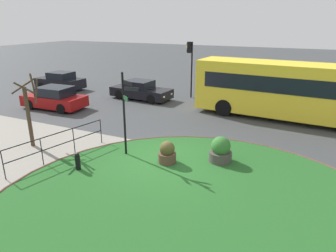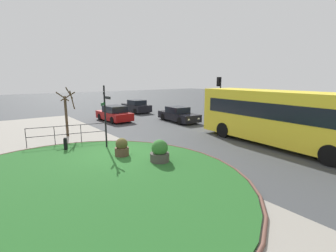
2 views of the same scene
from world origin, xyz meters
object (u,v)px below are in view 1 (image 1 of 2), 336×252
at_px(signpost_directional, 125,109).
at_px(street_tree_bare, 29,110).
at_px(car_far_lane, 60,81).
at_px(car_trailing, 141,91).
at_px(planter_kerbside, 167,154).
at_px(traffic_light_near, 190,57).
at_px(car_near_lane, 55,98).
at_px(planter_near_signpost, 220,152).
at_px(bollard_foreground, 78,162).
at_px(bus_yellow, 288,90).

relative_size(signpost_directional, street_tree_bare, 1.06).
relative_size(car_far_lane, car_trailing, 0.87).
bearing_deg(street_tree_bare, car_far_lane, 128.22).
bearing_deg(planter_kerbside, street_tree_bare, -172.38).
distance_m(car_trailing, traffic_light_near, 4.31).
distance_m(signpost_directional, car_trailing, 10.13).
bearing_deg(traffic_light_near, car_near_lane, 43.30).
bearing_deg(planter_near_signpost, car_trailing, 136.19).
bearing_deg(traffic_light_near, signpost_directional, 96.87).
xyz_separation_m(car_near_lane, car_far_lane, (-3.88, 4.57, 0.01)).
bearing_deg(planter_kerbside, car_trailing, 125.55).
bearing_deg(car_far_lane, car_near_lane, 130.03).
bearing_deg(signpost_directional, car_trailing, 116.84).
height_order(car_near_lane, street_tree_bare, street_tree_bare).
relative_size(car_near_lane, car_far_lane, 1.04).
distance_m(signpost_directional, car_far_lane, 15.15).
distance_m(traffic_light_near, planter_kerbside, 11.71).
relative_size(bollard_foreground, car_trailing, 0.17).
bearing_deg(signpost_directional, car_near_lane, 152.36).
bearing_deg(car_near_lane, car_far_lane, -52.58).
height_order(car_far_lane, planter_near_signpost, car_far_lane).
bearing_deg(traffic_light_near, car_far_lane, 9.86).
height_order(bus_yellow, car_trailing, bus_yellow).
bearing_deg(planter_kerbside, car_far_lane, 147.60).
distance_m(planter_near_signpost, planter_kerbside, 2.13).
relative_size(signpost_directional, car_trailing, 0.77).
relative_size(traffic_light_near, planter_kerbside, 4.03).
xyz_separation_m(car_far_lane, planter_near_signpost, (15.90, -7.89, -0.16)).
bearing_deg(car_far_lane, bus_yellow, 177.93).
bearing_deg(car_trailing, bollard_foreground, -67.23).
bearing_deg(bus_yellow, planter_kerbside, 70.55).
bearing_deg(planter_kerbside, planter_near_signpost, 28.61).
bearing_deg(bollard_foreground, planter_near_signpost, 32.80).
xyz_separation_m(signpost_directional, car_near_lane, (-8.29, 4.34, -1.40)).
xyz_separation_m(signpost_directional, car_trailing, (-4.53, 8.95, -1.45)).
bearing_deg(bus_yellow, car_trailing, 0.62).
height_order(bus_yellow, street_tree_bare, street_tree_bare).
bearing_deg(signpost_directional, street_tree_bare, -169.40).
bearing_deg(signpost_directional, traffic_light_near, 97.80).
bearing_deg(bus_yellow, traffic_light_near, -16.38).
bearing_deg(car_trailing, car_near_lane, -124.70).
bearing_deg(planter_near_signpost, street_tree_bare, -167.19).
height_order(signpost_directional, planter_near_signpost, signpost_directional).
xyz_separation_m(planter_near_signpost, street_tree_bare, (-8.22, -1.87, 1.20)).
height_order(car_near_lane, car_far_lane, car_far_lane).
bearing_deg(traffic_light_near, car_trailing, 32.56).
bearing_deg(street_tree_bare, planter_kerbside, 7.62).
distance_m(car_trailing, planter_near_signpost, 11.44).
distance_m(bus_yellow, car_trailing, 10.08).
relative_size(signpost_directional, traffic_light_near, 0.88).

